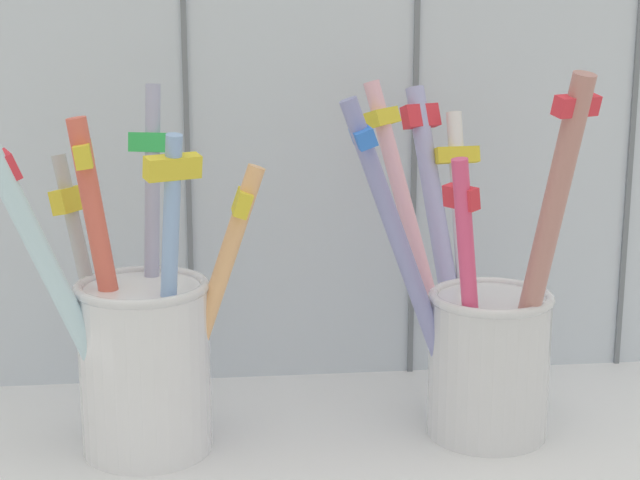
% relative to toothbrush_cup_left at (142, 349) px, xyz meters
% --- Properties ---
extents(counter_slab, '(0.64, 0.22, 0.02)m').
position_rel_toothbrush_cup_left_xyz_m(counter_slab, '(0.09, -0.02, -0.06)').
color(counter_slab, silver).
rests_on(counter_slab, ground).
extents(tile_wall_back, '(0.64, 0.02, 0.45)m').
position_rel_toothbrush_cup_left_xyz_m(tile_wall_back, '(0.09, 0.10, 0.15)').
color(tile_wall_back, silver).
rests_on(tile_wall_back, ground).
extents(toothbrush_cup_left, '(0.13, 0.07, 0.18)m').
position_rel_toothbrush_cup_left_xyz_m(toothbrush_cup_left, '(0.00, 0.00, 0.00)').
color(toothbrush_cup_left, white).
rests_on(toothbrush_cup_left, counter_slab).
extents(toothbrush_cup_right, '(0.11, 0.12, 0.19)m').
position_rel_toothbrush_cup_left_xyz_m(toothbrush_cup_right, '(0.17, 0.00, 0.00)').
color(toothbrush_cup_right, silver).
rests_on(toothbrush_cup_right, counter_slab).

